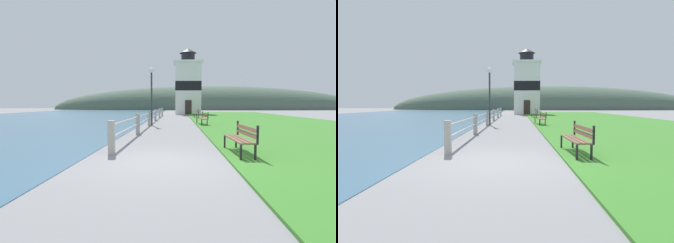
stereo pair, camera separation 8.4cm
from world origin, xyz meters
The scene contains 10 objects.
ground_plane centered at (0.00, 0.00, 0.00)m, with size 160.00×160.00×0.00m, color slate.
grass_verge centered at (7.67, 15.65, 0.03)m, with size 12.00×46.94×0.06m.
water_strip centered at (-14.17, 15.65, 0.01)m, with size 24.00×75.10×0.01m.
seawall_railing centered at (-1.57, 13.80, 0.59)m, with size 0.18×25.78×1.00m.
park_bench_near centered at (2.21, 1.05, 0.54)m, with size 0.55×1.94×0.94m.
park_bench_midway centered at (2.14, 11.66, 0.54)m, with size 0.64×2.01×0.94m.
park_bench_far centered at (2.40, 21.46, 0.54)m, with size 0.51×1.83×0.94m.
lighthouse centered at (1.86, 31.57, 4.15)m, with size 4.12×4.12×9.38m.
lamp_post centered at (-1.42, 11.50, 2.74)m, with size 0.36×0.36×3.96m.
distant_hillside centered at (8.00, 61.29, 0.00)m, with size 80.00×16.00×12.00m.
Camera 1 is at (0.36, -6.55, 1.49)m, focal length 28.00 mm.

